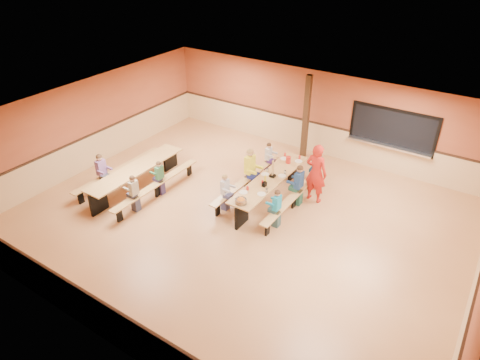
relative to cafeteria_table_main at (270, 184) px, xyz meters
The scene contains 23 objects.
ground 1.42m from the cafeteria_table_main, 98.07° to the right, with size 12.00×12.00×0.00m, color #A3683D.
room_envelope 1.33m from the cafeteria_table_main, 98.07° to the right, with size 12.04×10.04×3.02m.
kitchen_pass_through 4.48m from the cafeteria_table_main, 56.52° to the left, with size 2.78×0.28×1.38m.
structural_post 3.26m from the cafeteria_table_main, 97.11° to the left, with size 0.18×0.18×3.00m, color #321F10.
cafeteria_table_main is the anchor object (origin of this frame).
cafeteria_table_second 4.18m from the cafeteria_table_main, 155.16° to the right, with size 1.91×3.70×0.74m.
seated_child_white_left 1.43m from the cafeteria_table_main, 125.14° to the right, with size 0.34×0.28×1.16m, color silver, non-canonical shape.
seated_adult_yellow 0.86m from the cafeteria_table_main, 168.40° to the left, with size 0.46×0.37×1.39m, color yellow, non-canonical shape.
seated_child_grey_left 1.57m from the cafeteria_table_main, 121.82° to the left, with size 0.33×0.27×1.12m, color silver, non-canonical shape.
seated_child_teal_right 1.35m from the cafeteria_table_main, 52.42° to the right, with size 0.34×0.28×1.15m, color teal, non-canonical shape.
seated_child_navy_right 0.87m from the cafeteria_table_main, 16.50° to the left, with size 0.40×0.33×1.28m, color navy, non-canonical shape.
seated_child_char_right 1.76m from the cafeteria_table_main, 61.98° to the left, with size 0.35×0.28×1.16m, color #54585F, non-canonical shape.
seated_child_purple_sec 5.21m from the cafeteria_table_main, 152.51° to the right, with size 0.38×0.31×1.24m, color #744E80, non-canonical shape.
seated_child_green_sec 3.36m from the cafeteria_table_main, 151.89° to the right, with size 0.33×0.27×1.12m, color #326942, non-canonical shape.
seated_child_tan_sec 3.99m from the cafeteria_table_main, 138.12° to the right, with size 0.34×0.28×1.15m, color tan, non-canonical shape.
standing_woman 1.40m from the cafeteria_table_main, 32.05° to the left, with size 0.68×0.45×1.86m, color red.
punch_pitcher 1.18m from the cafeteria_table_main, 89.85° to the left, with size 0.16×0.16×0.22m, color red.
chip_bowl 1.61m from the cafeteria_table_main, 90.12° to the right, with size 0.32×0.32×0.15m, color orange, non-canonical shape.
napkin_dispenser 0.57m from the cafeteria_table_main, 80.35° to the right, with size 0.10×0.14×0.13m, color black.
condiment_mustard 0.37m from the cafeteria_table_main, 102.51° to the right, with size 0.06×0.06×0.17m, color yellow.
condiment_ketchup 0.57m from the cafeteria_table_main, 88.13° to the right, with size 0.06×0.06×0.17m, color #B2140F.
table_paddle 0.37m from the cafeteria_table_main, 83.06° to the left, with size 0.16×0.16×0.56m.
place_settings 0.27m from the cafeteria_table_main, 90.00° to the right, with size 0.65×3.30×0.11m, color beige, non-canonical shape.
Camera 1 is at (5.43, -8.30, 7.24)m, focal length 32.00 mm.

